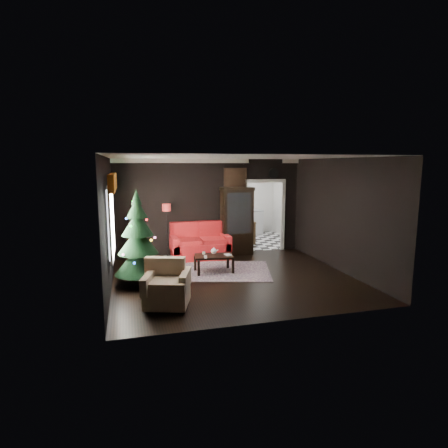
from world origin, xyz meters
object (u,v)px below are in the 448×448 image
object	(u,v)px
christmas_tree	(138,238)
coffee_table	(214,264)
teapot	(214,251)
wall_clock	(273,173)
floor_lamp	(167,231)
armchair	(167,283)
curio_cabinet	(237,222)
kitchen_table	(243,232)
loveseat	(200,241)

from	to	relation	value
christmas_tree	coffee_table	xyz separation A→B (m)	(1.81, 0.51, -0.83)
teapot	wall_clock	world-z (taller)	wall_clock
floor_lamp	armchair	xyz separation A→B (m)	(-0.37, -3.44, -0.37)
coffee_table	teapot	bearing A→B (deg)	77.11
curio_cabinet	kitchen_table	size ratio (longest dim) A/B	2.53
floor_lamp	kitchen_table	bearing A→B (deg)	30.73
loveseat	floor_lamp	bearing A→B (deg)	177.89
floor_lamp	christmas_tree	xyz separation A→B (m)	(-0.84, -2.00, 0.22)
curio_cabinet	kitchen_table	world-z (taller)	curio_cabinet
christmas_tree	teapot	xyz separation A→B (m)	(1.85, 0.66, -0.54)
christmas_tree	floor_lamp	bearing A→B (deg)	67.29
floor_lamp	teapot	xyz separation A→B (m)	(1.01, -1.34, -0.32)
curio_cabinet	floor_lamp	bearing A→B (deg)	-174.86
loveseat	kitchen_table	distance (m)	2.45
christmas_tree	kitchen_table	size ratio (longest dim) A/B	2.67
teapot	kitchen_table	bearing A→B (deg)	59.96
christmas_tree	teapot	bearing A→B (deg)	19.67
wall_clock	loveseat	bearing A→B (deg)	-170.34
floor_lamp	armchair	size ratio (longest dim) A/B	1.79
christmas_tree	coffee_table	distance (m)	2.06
floor_lamp	christmas_tree	distance (m)	2.18
loveseat	floor_lamp	xyz separation A→B (m)	(-0.92, 0.03, 0.33)
christmas_tree	wall_clock	size ratio (longest dim) A/B	6.26
curio_cabinet	armchair	size ratio (longest dim) A/B	2.28
armchair	christmas_tree	bearing A→B (deg)	124.93
curio_cabinet	coffee_table	distance (m)	2.13
loveseat	armchair	xyz separation A→B (m)	(-1.29, -3.41, -0.04)
loveseat	wall_clock	distance (m)	3.04
curio_cabinet	armchair	xyz separation A→B (m)	(-2.44, -3.63, -0.49)
loveseat	curio_cabinet	bearing A→B (deg)	10.83
coffee_table	kitchen_table	world-z (taller)	kitchen_table
kitchen_table	floor_lamp	bearing A→B (deg)	-149.27
floor_lamp	curio_cabinet	bearing A→B (deg)	5.14
loveseat	coffee_table	xyz separation A→B (m)	(0.06, -1.45, -0.28)
armchair	wall_clock	bearing A→B (deg)	63.42
curio_cabinet	wall_clock	world-z (taller)	wall_clock
wall_clock	curio_cabinet	bearing A→B (deg)	-171.47
curio_cabinet	kitchen_table	distance (m)	1.67
coffee_table	wall_clock	xyz separation A→B (m)	(2.29, 1.85, 2.16)
floor_lamp	kitchen_table	size ratio (longest dim) A/B	1.99
teapot	armchair	bearing A→B (deg)	-123.29
loveseat	kitchen_table	world-z (taller)	loveseat
christmas_tree	teapot	size ratio (longest dim) A/B	12.22
teapot	kitchen_table	distance (m)	3.41
floor_lamp	coffee_table	bearing A→B (deg)	-56.68
teapot	kitchen_table	size ratio (longest dim) A/B	0.22
armchair	teapot	distance (m)	2.52
loveseat	teapot	world-z (taller)	loveseat
wall_clock	kitchen_table	world-z (taller)	wall_clock
armchair	coffee_table	bearing A→B (deg)	72.56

